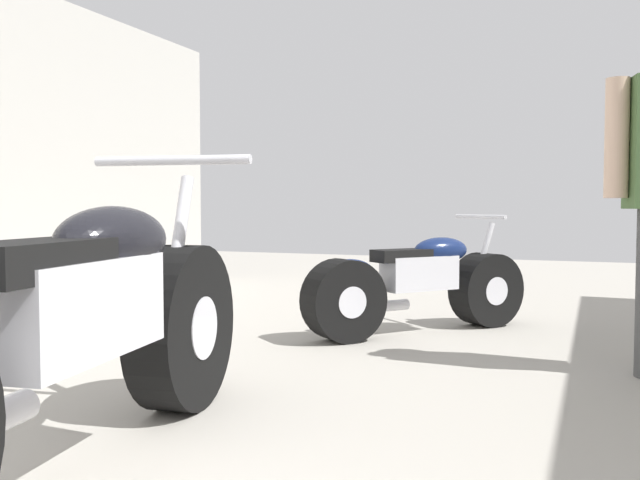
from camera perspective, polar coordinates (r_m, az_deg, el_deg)
The scene contains 3 objects.
ground_plane at distance 3.42m, azimuth 2.32°, elevation -11.86°, with size 16.68×16.68×0.00m, color #A8A399.
motorcycle_maroon_cruiser at distance 2.23m, azimuth -20.79°, elevation -7.92°, with size 0.75×2.30×1.08m.
motorcycle_black_naked at distance 4.67m, azimuth 8.04°, elevation -3.82°, with size 1.27×1.48×0.81m.
Camera 1 is at (1.13, 0.37, 0.87)m, focal length 38.03 mm.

